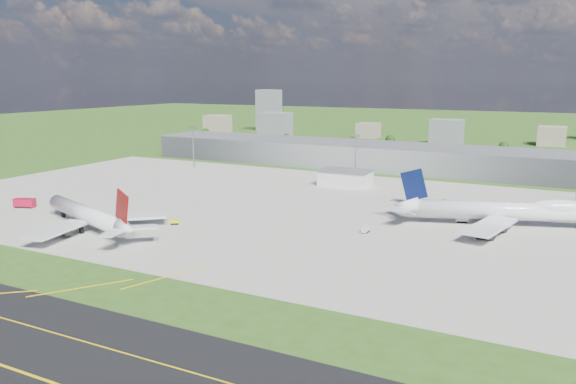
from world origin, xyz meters
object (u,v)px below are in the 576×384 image
at_px(van_white_near, 366,229).
at_px(van_white_far, 462,220).
at_px(airliner_red_twin, 89,216).
at_px(tug_yellow, 175,222).
at_px(fire_truck, 25,203).
at_px(airliner_blue_quad, 509,211).

bearing_deg(van_white_near, van_white_far, -43.00).
bearing_deg(airliner_red_twin, tug_yellow, -119.28).
height_order(airliner_red_twin, van_white_near, airliner_red_twin).
bearing_deg(fire_truck, airliner_blue_quad, -1.89).
distance_m(airliner_red_twin, fire_truck, 55.29).
xyz_separation_m(fire_truck, van_white_far, (177.39, 61.14, -0.76)).
relative_size(airliner_blue_quad, van_white_far, 15.89).
bearing_deg(tug_yellow, van_white_far, -4.89).
xyz_separation_m(airliner_red_twin, tug_yellow, (24.10, 20.49, -4.31)).
distance_m(airliner_red_twin, van_white_near, 104.28).
distance_m(airliner_blue_quad, tug_yellow, 129.94).
relative_size(airliner_red_twin, van_white_near, 14.57).
height_order(fire_truck, van_white_far, fire_truck).
bearing_deg(airliner_blue_quad, tug_yellow, -172.06).
relative_size(airliner_blue_quad, van_white_near, 17.23).
bearing_deg(airliner_red_twin, fire_truck, 5.96).
distance_m(airliner_red_twin, tug_yellow, 31.93).
height_order(airliner_blue_quad, fire_truck, airliner_blue_quad).
xyz_separation_m(airliner_red_twin, van_white_near, (94.77, 43.32, -4.01)).
bearing_deg(airliner_blue_quad, van_white_near, -161.63).
height_order(airliner_blue_quad, van_white_near, airliner_blue_quad).
bearing_deg(van_white_near, airliner_red_twin, 114.32).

